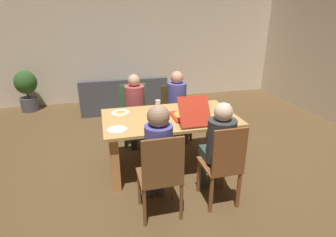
# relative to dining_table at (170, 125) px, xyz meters

# --- Properties ---
(ground_plane) EXTENTS (20.00, 20.00, 0.00)m
(ground_plane) POSITION_rel_dining_table_xyz_m (0.00, 0.00, -0.63)
(ground_plane) COLOR brown
(back_wall) EXTENTS (7.16, 0.12, 2.97)m
(back_wall) POSITION_rel_dining_table_xyz_m (0.00, 3.39, 0.85)
(back_wall) COLOR beige
(back_wall) RESTS_ON ground
(dining_table) EXTENTS (1.77, 1.03, 0.75)m
(dining_table) POSITION_rel_dining_table_xyz_m (0.00, 0.00, 0.00)
(dining_table) COLOR tan
(dining_table) RESTS_ON ground
(chair_0) EXTENTS (0.44, 0.41, 0.98)m
(chair_0) POSITION_rel_dining_table_xyz_m (-0.35, -1.00, -0.08)
(chair_0) COLOR brown
(chair_0) RESTS_ON ground
(person_0) EXTENTS (0.28, 0.49, 1.24)m
(person_0) POSITION_rel_dining_table_xyz_m (-0.35, -0.85, 0.10)
(person_0) COLOR #3D393F
(person_0) RESTS_ON ground
(chair_1) EXTENTS (0.46, 0.43, 0.88)m
(chair_1) POSITION_rel_dining_table_xyz_m (0.35, 0.98, -0.13)
(chair_1) COLOR #533C19
(chair_1) RESTS_ON ground
(person_1) EXTENTS (0.32, 0.48, 1.16)m
(person_1) POSITION_rel_dining_table_xyz_m (0.35, 0.84, 0.06)
(person_1) COLOR #432D4D
(person_1) RESTS_ON ground
(chair_2) EXTENTS (0.39, 0.45, 0.99)m
(chair_2) POSITION_rel_dining_table_xyz_m (0.35, -0.95, -0.12)
(chair_2) COLOR brown
(chair_2) RESTS_ON ground
(person_2) EXTENTS (0.31, 0.50, 1.19)m
(person_2) POSITION_rel_dining_table_xyz_m (0.35, -0.80, 0.07)
(person_2) COLOR #30423B
(person_2) RESTS_ON ground
(chair_3) EXTENTS (0.46, 0.41, 0.95)m
(chair_3) POSITION_rel_dining_table_xyz_m (-0.35, 0.97, -0.11)
(chair_3) COLOR #367041
(chair_3) RESTS_ON ground
(person_3) EXTENTS (0.32, 0.48, 1.15)m
(person_3) POSITION_rel_dining_table_xyz_m (-0.35, 0.83, 0.05)
(person_3) COLOR #2C3039
(person_3) RESTS_ON ground
(pizza_box_0) EXTENTS (0.39, 0.61, 0.35)m
(pizza_box_0) POSITION_rel_dining_table_xyz_m (0.21, -0.13, 0.17)
(pizza_box_0) COLOR red
(pizza_box_0) RESTS_ON dining_table
(plate_0) EXTENTS (0.20, 0.20, 0.03)m
(plate_0) POSITION_rel_dining_table_xyz_m (0.62, -0.21, 0.13)
(plate_0) COLOR white
(plate_0) RESTS_ON dining_table
(plate_1) EXTENTS (0.24, 0.24, 0.01)m
(plate_1) POSITION_rel_dining_table_xyz_m (-0.72, -0.28, 0.13)
(plate_1) COLOR white
(plate_1) RESTS_ON dining_table
(plate_2) EXTENTS (0.25, 0.25, 0.03)m
(plate_2) POSITION_rel_dining_table_xyz_m (-0.63, 0.29, 0.13)
(plate_2) COLOR white
(plate_2) RESTS_ON dining_table
(drinking_glass_0) EXTENTS (0.08, 0.08, 0.12)m
(drinking_glass_0) POSITION_rel_dining_table_xyz_m (-0.15, -0.10, 0.19)
(drinking_glass_0) COLOR #B44E33
(drinking_glass_0) RESTS_ON dining_table
(drinking_glass_1) EXTENTS (0.08, 0.08, 0.12)m
(drinking_glass_1) POSITION_rel_dining_table_xyz_m (0.80, -0.05, 0.18)
(drinking_glass_1) COLOR silver
(drinking_glass_1) RESTS_ON dining_table
(drinking_glass_2) EXTENTS (0.07, 0.07, 0.13)m
(drinking_glass_2) POSITION_rel_dining_table_xyz_m (-0.09, 0.34, 0.19)
(drinking_glass_2) COLOR silver
(drinking_glass_2) RESTS_ON dining_table
(couch) EXTENTS (1.82, 0.90, 0.75)m
(couch) POSITION_rel_dining_table_xyz_m (-0.39, 2.61, -0.37)
(couch) COLOR #46464C
(couch) RESTS_ON ground
(potted_plant) EXTENTS (0.46, 0.46, 0.89)m
(potted_plant) POSITION_rel_dining_table_xyz_m (-2.41, 3.00, -0.12)
(potted_plant) COLOR #4C4D57
(potted_plant) RESTS_ON ground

